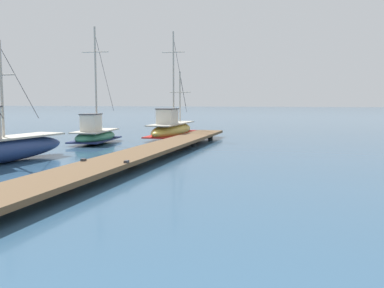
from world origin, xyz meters
name	(u,v)px	position (x,y,z in m)	size (l,w,h in m)	color
floating_dock	(153,149)	(-6.77, 15.16, 0.36)	(2.92, 23.32, 0.53)	brown
fishing_boat_1	(95,134)	(-12.52, 19.77, 0.55)	(2.62, 5.79, 6.86)	#337556
fishing_boat_3	(172,129)	(-9.47, 24.54, 0.65)	(2.28, 7.56, 7.20)	gold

